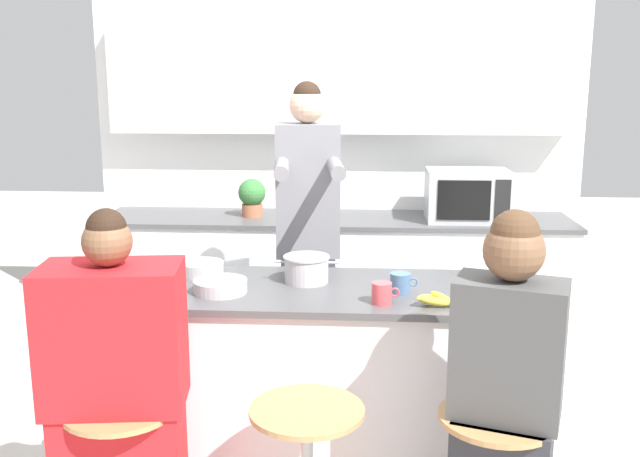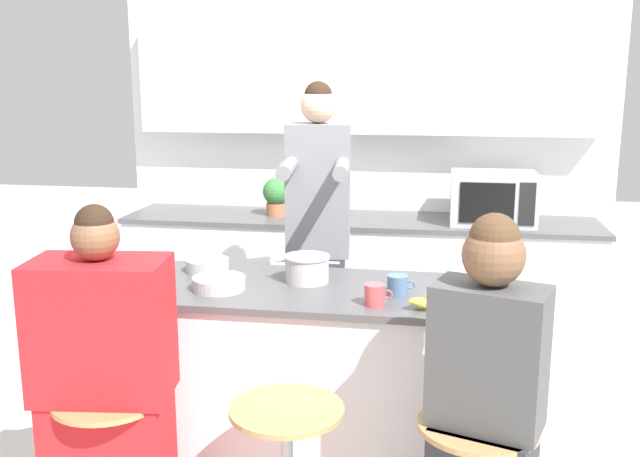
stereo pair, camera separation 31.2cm
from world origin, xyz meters
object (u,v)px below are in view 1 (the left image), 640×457
at_px(microwave, 467,195).
at_px(potted_plant, 252,196).
at_px(banana_bunch, 434,299).
at_px(coffee_cup_near, 400,283).
at_px(person_wrapped_blanket, 118,408).
at_px(coffee_cup_far, 382,293).
at_px(cooking_pot, 307,269).
at_px(person_seated_near, 504,419).
at_px(fruit_bowl, 202,268).
at_px(kitchen_island, 319,384).
at_px(person_cooking, 308,256).

distance_m(microwave, potted_plant, 1.38).
bearing_deg(banana_bunch, coffee_cup_near, 127.24).
bearing_deg(banana_bunch, person_wrapped_blanket, -159.38).
bearing_deg(person_wrapped_blanket, banana_bunch, 13.64).
relative_size(coffee_cup_far, potted_plant, 0.46).
height_order(coffee_cup_near, microwave, microwave).
bearing_deg(cooking_pot, coffee_cup_near, -17.66).
bearing_deg(person_wrapped_blanket, coffee_cup_far, 18.42).
height_order(coffee_cup_far, microwave, microwave).
bearing_deg(microwave, person_seated_near, -93.88).
xyz_separation_m(fruit_bowl, potted_plant, (0.02, 1.36, 0.11)).
bearing_deg(cooking_pot, person_seated_near, -44.50).
distance_m(person_wrapped_blanket, microwave, 2.68).
xyz_separation_m(person_wrapped_blanket, cooking_pot, (0.62, 0.74, 0.33)).
bearing_deg(potted_plant, banana_bunch, -59.83).
bearing_deg(potted_plant, kitchen_island, -70.64).
xyz_separation_m(person_wrapped_blanket, potted_plant, (0.14, 2.20, 0.41)).
bearing_deg(kitchen_island, banana_bunch, -24.51).
distance_m(person_cooking, banana_bunch, 1.00).
bearing_deg(coffee_cup_far, coffee_cup_near, 62.24).
xyz_separation_m(coffee_cup_near, microwave, (0.49, 1.56, 0.12)).
distance_m(person_wrapped_blanket, potted_plant, 2.24).
xyz_separation_m(cooking_pot, banana_bunch, (0.54, -0.30, -0.03)).
distance_m(fruit_bowl, coffee_cup_near, 0.94).
xyz_separation_m(person_seated_near, cooking_pot, (-0.75, 0.74, 0.33)).
height_order(person_wrapped_blanket, person_seated_near, person_seated_near).
bearing_deg(microwave, person_cooking, -135.73).
xyz_separation_m(kitchen_island, banana_bunch, (0.48, -0.22, 0.48)).
bearing_deg(coffee_cup_far, person_wrapped_blanket, -154.59).
height_order(fruit_bowl, banana_bunch, fruit_bowl).
height_order(coffee_cup_near, banana_bunch, coffee_cup_near).
xyz_separation_m(person_wrapped_blanket, coffee_cup_near, (1.04, 0.61, 0.31)).
height_order(person_wrapped_blanket, potted_plant, person_wrapped_blanket).
relative_size(kitchen_island, coffee_cup_near, 14.06).
relative_size(coffee_cup_near, potted_plant, 0.48).
distance_m(person_cooking, microwave, 1.32).
distance_m(kitchen_island, person_cooking, 0.75).
height_order(kitchen_island, banana_bunch, banana_bunch).
distance_m(coffee_cup_far, potted_plant, 1.92).
relative_size(person_cooking, fruit_bowl, 8.89).
relative_size(person_cooking, person_wrapped_blanket, 1.30).
bearing_deg(person_seated_near, coffee_cup_near, 137.31).
height_order(kitchen_island, potted_plant, potted_plant).
bearing_deg(person_wrapped_blanket, person_seated_near, -6.99).
height_order(cooking_pot, coffee_cup_far, cooking_pot).
bearing_deg(potted_plant, person_seated_near, -60.70).
xyz_separation_m(kitchen_island, potted_plant, (-0.54, 1.54, 0.59)).
bearing_deg(banana_bunch, kitchen_island, 155.49).
relative_size(kitchen_island, potted_plant, 6.80).
height_order(person_cooking, banana_bunch, person_cooking).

